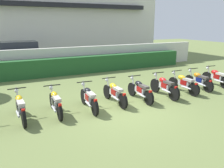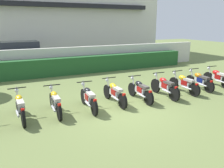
# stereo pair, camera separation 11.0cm
# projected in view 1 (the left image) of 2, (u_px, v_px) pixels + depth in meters

# --- Properties ---
(ground) EXTENTS (60.00, 60.00, 0.00)m
(ground) POSITION_uv_depth(u_px,v_px,m) (127.00, 111.00, 8.21)
(ground) COLOR olive
(building) EXTENTS (21.55, 6.50, 8.56)m
(building) POSITION_uv_depth(u_px,v_px,m) (41.00, 10.00, 21.01)
(building) COLOR silver
(building) RESTS_ON ground
(compound_wall) EXTENTS (20.47, 0.30, 1.61)m
(compound_wall) POSITION_uv_depth(u_px,v_px,m) (67.00, 60.00, 14.66)
(compound_wall) COLOR silver
(compound_wall) RESTS_ON ground
(hedge_row) EXTENTS (16.38, 0.70, 1.06)m
(hedge_row) POSITION_uv_depth(u_px,v_px,m) (71.00, 66.00, 14.12)
(hedge_row) COLOR #235628
(hedge_row) RESTS_ON ground
(parked_car) EXTENTS (4.51, 2.08, 1.89)m
(parked_car) POSITION_uv_depth(u_px,v_px,m) (19.00, 55.00, 15.81)
(parked_car) COLOR silver
(parked_car) RESTS_ON ground
(motorcycle_in_row_2) EXTENTS (0.60, 1.95, 0.97)m
(motorcycle_in_row_2) POSITION_uv_depth(u_px,v_px,m) (20.00, 107.00, 7.40)
(motorcycle_in_row_2) COLOR black
(motorcycle_in_row_2) RESTS_ON ground
(motorcycle_in_row_3) EXTENTS (0.60, 1.83, 0.95)m
(motorcycle_in_row_3) POSITION_uv_depth(u_px,v_px,m) (55.00, 102.00, 7.87)
(motorcycle_in_row_3) COLOR black
(motorcycle_in_row_3) RESTS_ON ground
(motorcycle_in_row_4) EXTENTS (0.60, 1.89, 0.96)m
(motorcycle_in_row_4) POSITION_uv_depth(u_px,v_px,m) (89.00, 98.00, 8.30)
(motorcycle_in_row_4) COLOR black
(motorcycle_in_row_4) RESTS_ON ground
(motorcycle_in_row_5) EXTENTS (0.60, 1.93, 0.95)m
(motorcycle_in_row_5) POSITION_uv_depth(u_px,v_px,m) (115.00, 93.00, 8.94)
(motorcycle_in_row_5) COLOR black
(motorcycle_in_row_5) RESTS_ON ground
(motorcycle_in_row_6) EXTENTS (0.60, 1.89, 0.95)m
(motorcycle_in_row_6) POSITION_uv_depth(u_px,v_px,m) (140.00, 90.00, 9.31)
(motorcycle_in_row_6) COLOR black
(motorcycle_in_row_6) RESTS_ON ground
(motorcycle_in_row_7) EXTENTS (0.60, 1.97, 0.98)m
(motorcycle_in_row_7) POSITION_uv_depth(u_px,v_px,m) (164.00, 86.00, 9.80)
(motorcycle_in_row_7) COLOR black
(motorcycle_in_row_7) RESTS_ON ground
(motorcycle_in_row_8) EXTENTS (0.60, 1.88, 0.95)m
(motorcycle_in_row_8) POSITION_uv_depth(u_px,v_px,m) (183.00, 83.00, 10.36)
(motorcycle_in_row_8) COLOR black
(motorcycle_in_row_8) RESTS_ON ground
(motorcycle_in_row_9) EXTENTS (0.60, 1.82, 0.94)m
(motorcycle_in_row_9) POSITION_uv_depth(u_px,v_px,m) (199.00, 80.00, 10.93)
(motorcycle_in_row_9) COLOR black
(motorcycle_in_row_9) RESTS_ON ground
(motorcycle_in_row_10) EXTENTS (0.60, 1.82, 0.96)m
(motorcycle_in_row_10) POSITION_uv_depth(u_px,v_px,m) (216.00, 77.00, 11.46)
(motorcycle_in_row_10) COLOR black
(motorcycle_in_row_10) RESTS_ON ground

